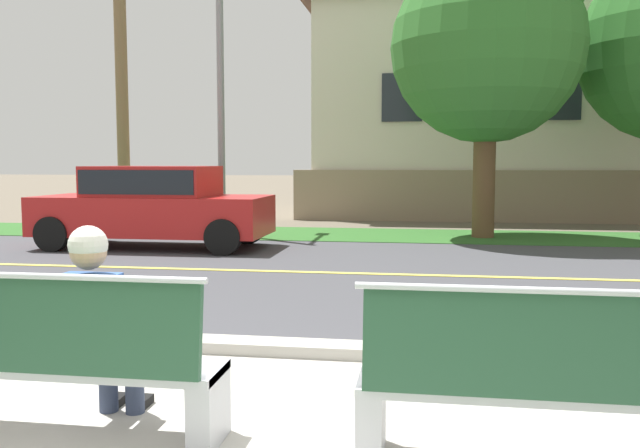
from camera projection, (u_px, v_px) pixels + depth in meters
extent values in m
plane|color=#665B4C|center=(379.00, 259.00, 11.13)|extent=(140.00, 140.00, 0.00)
cube|color=#ADA89E|center=(333.00, 350.00, 5.56)|extent=(44.00, 0.30, 0.11)
cube|color=#424247|center=(372.00, 274.00, 9.65)|extent=(52.00, 8.00, 0.01)
cube|color=#E0CC4C|center=(372.00, 274.00, 9.65)|extent=(48.00, 0.14, 0.01)
cube|color=#2D6026|center=(391.00, 235.00, 14.77)|extent=(48.00, 2.80, 0.02)
cube|color=silver|center=(209.00, 407.00, 3.80)|extent=(0.14, 0.40, 0.45)
cube|color=silver|center=(53.00, 365.00, 3.93)|extent=(2.04, 0.44, 0.05)
cube|color=#285138|center=(32.00, 325.00, 3.71)|extent=(1.96, 0.12, 0.52)
cylinder|color=silver|center=(29.00, 276.00, 3.68)|extent=(2.04, 0.04, 0.04)
cube|color=silver|center=(371.00, 417.00, 3.66)|extent=(0.14, 0.40, 0.45)
cube|color=silver|center=(553.00, 390.00, 3.49)|extent=(2.04, 0.44, 0.05)
cube|color=#285138|center=(562.00, 347.00, 3.28)|extent=(1.96, 0.12, 0.52)
cylinder|color=silver|center=(565.00, 291.00, 3.24)|extent=(2.04, 0.04, 0.04)
cylinder|color=#333D56|center=(92.00, 343.00, 4.09)|extent=(0.15, 0.42, 0.15)
cylinder|color=#333D56|center=(120.00, 345.00, 4.06)|extent=(0.15, 0.42, 0.15)
cylinder|color=#333D56|center=(108.00, 380.00, 4.30)|extent=(0.12, 0.12, 0.43)
cube|color=black|center=(115.00, 403.00, 4.40)|extent=(0.09, 0.24, 0.07)
cylinder|color=#333D56|center=(135.00, 382.00, 4.27)|extent=(0.12, 0.12, 0.43)
cube|color=black|center=(141.00, 405.00, 4.37)|extent=(0.09, 0.24, 0.07)
cube|color=#33599E|center=(90.00, 319.00, 3.87)|extent=(0.34, 0.20, 0.52)
cylinder|color=#33599E|center=(57.00, 313.00, 3.92)|extent=(0.09, 0.09, 0.46)
cylinder|color=#33599E|center=(126.00, 316.00, 3.85)|extent=(0.09, 0.09, 0.46)
sphere|color=tan|center=(88.00, 252.00, 3.84)|extent=(0.21, 0.21, 0.21)
sphere|color=beige|center=(88.00, 245.00, 3.84)|extent=(0.22, 0.22, 0.22)
cube|color=red|center=(154.00, 215.00, 12.62)|extent=(4.30, 1.76, 0.72)
cube|color=red|center=(153.00, 182.00, 12.56)|extent=(2.24, 1.58, 0.60)
cube|color=black|center=(153.00, 181.00, 12.56)|extent=(2.15, 1.62, 0.43)
cylinder|color=black|center=(223.00, 237.00, 11.58)|extent=(0.64, 0.18, 0.64)
cylinder|color=black|center=(248.00, 228.00, 13.23)|extent=(0.64, 0.18, 0.64)
cylinder|color=black|center=(52.00, 234.00, 12.07)|extent=(0.64, 0.18, 0.64)
cylinder|color=black|center=(97.00, 225.00, 13.72)|extent=(0.64, 0.18, 0.64)
cylinder|color=gray|center=(221.00, 84.00, 14.64)|extent=(0.16, 0.16, 6.64)
cylinder|color=brown|center=(484.00, 179.00, 14.22)|extent=(0.47, 0.47, 2.51)
sphere|color=#2D6B28|center=(487.00, 47.00, 13.97)|extent=(4.02, 4.02, 4.02)
cylinder|color=brown|center=(122.00, 80.00, 17.54)|extent=(0.32, 0.32, 7.54)
cube|color=gray|center=(534.00, 197.00, 17.86)|extent=(13.00, 0.36, 1.40)
cube|color=beige|center=(471.00, 116.00, 21.01)|extent=(9.11, 6.40, 6.12)
cube|color=brown|center=(473.00, 7.00, 20.70)|extent=(9.83, 6.91, 0.60)
cube|color=#232833|center=(402.00, 97.00, 18.12)|extent=(1.10, 0.06, 1.30)
cube|color=#232833|center=(560.00, 95.00, 17.49)|extent=(1.10, 0.06, 1.30)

